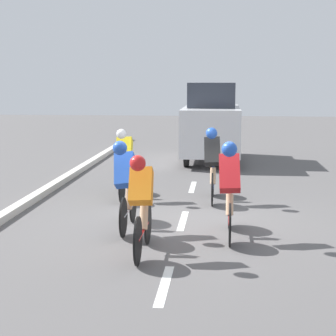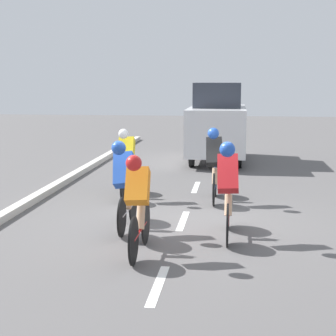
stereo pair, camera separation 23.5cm
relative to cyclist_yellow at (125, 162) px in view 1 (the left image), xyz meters
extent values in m
plane|color=#565454|center=(-1.35, 1.94, -0.78)|extent=(60.00, 60.00, 0.00)
cube|color=white|center=(-1.35, 4.95, -0.78)|extent=(0.12, 1.40, 0.01)
cube|color=white|center=(-1.35, 1.75, -0.78)|extent=(0.12, 1.40, 0.01)
cube|color=white|center=(-1.35, -1.45, -0.78)|extent=(0.12, 1.40, 0.01)
cube|color=beige|center=(1.85, 1.75, -0.71)|extent=(0.20, 27.04, 0.14)
cylinder|color=black|center=(-0.01, -0.57, -0.46)|extent=(0.03, 0.64, 0.64)
cylinder|color=black|center=(-0.01, 0.42, -0.46)|extent=(0.03, 0.64, 0.64)
cylinder|color=navy|center=(-0.01, -0.08, -0.46)|extent=(0.04, 0.99, 0.04)
cylinder|color=navy|center=(-0.01, -0.25, -0.25)|extent=(0.04, 0.04, 0.42)
cylinder|color=white|center=(-0.01, -0.13, -0.36)|extent=(0.07, 0.07, 0.16)
cylinder|color=#9E704C|center=(-0.01, -0.15, -0.28)|extent=(0.12, 0.23, 0.36)
cube|color=yellow|center=(0.00, 0.02, 0.24)|extent=(0.35, 0.49, 0.60)
sphere|color=white|center=(0.02, 0.24, 0.62)|extent=(0.20, 0.20, 0.20)
cylinder|color=black|center=(-2.16, 2.19, -0.46)|extent=(0.03, 0.66, 0.66)
cylinder|color=black|center=(-2.16, 3.22, -0.46)|extent=(0.03, 0.66, 0.66)
cylinder|color=red|center=(-2.16, 2.70, -0.46)|extent=(0.04, 1.03, 0.04)
cylinder|color=red|center=(-2.16, 2.52, -0.25)|extent=(0.04, 0.04, 0.42)
cylinder|color=yellow|center=(-2.16, 2.65, -0.36)|extent=(0.07, 0.07, 0.16)
cylinder|color=#DBAD84|center=(-2.16, 2.63, -0.28)|extent=(0.12, 0.23, 0.36)
cube|color=red|center=(-2.15, 2.80, 0.26)|extent=(0.34, 0.51, 0.62)
sphere|color=blue|center=(-2.14, 3.02, 0.67)|extent=(0.24, 0.24, 0.24)
cylinder|color=black|center=(-0.48, 1.92, -0.46)|extent=(0.03, 0.64, 0.64)
cylinder|color=black|center=(-0.48, 2.90, -0.46)|extent=(0.03, 0.64, 0.64)
cylinder|color=#B7B7BC|center=(-0.48, 2.41, -0.46)|extent=(0.04, 0.98, 0.04)
cylinder|color=#B7B7BC|center=(-0.48, 2.24, -0.25)|extent=(0.04, 0.04, 0.42)
cylinder|color=green|center=(-0.48, 2.36, -0.36)|extent=(0.07, 0.07, 0.16)
cylinder|color=tan|center=(-0.48, 2.34, -0.28)|extent=(0.12, 0.23, 0.36)
cube|color=blue|center=(-0.44, 2.51, 0.24)|extent=(0.39, 0.49, 0.62)
sphere|color=blue|center=(-0.41, 2.73, 0.63)|extent=(0.23, 0.23, 0.23)
cylinder|color=black|center=(-0.92, 3.21, -0.45)|extent=(0.03, 0.67, 0.67)
cylinder|color=black|center=(-0.92, 4.24, -0.45)|extent=(0.03, 0.67, 0.67)
cylinder|color=red|center=(-0.92, 3.72, -0.45)|extent=(0.04, 1.03, 0.04)
cylinder|color=red|center=(-0.92, 3.54, -0.24)|extent=(0.04, 0.04, 0.42)
cylinder|color=#1999D8|center=(-0.92, 3.67, -0.35)|extent=(0.07, 0.07, 0.16)
cylinder|color=#DBAD84|center=(-0.92, 3.64, -0.27)|extent=(0.12, 0.23, 0.36)
cube|color=orange|center=(-0.90, 3.82, 0.23)|extent=(0.34, 0.46, 0.55)
sphere|color=red|center=(-0.89, 4.04, 0.59)|extent=(0.22, 0.22, 0.22)
cylinder|color=black|center=(-1.85, -0.47, -0.45)|extent=(0.03, 0.66, 0.66)
cylinder|color=black|center=(-1.85, 0.48, -0.45)|extent=(0.03, 0.66, 0.66)
cylinder|color=navy|center=(-1.85, 0.00, -0.45)|extent=(0.04, 0.96, 0.04)
cylinder|color=navy|center=(-1.85, -0.16, -0.24)|extent=(0.04, 0.04, 0.42)
cylinder|color=#1999D8|center=(-1.85, -0.05, -0.35)|extent=(0.07, 0.07, 0.16)
cylinder|color=#DBAD84|center=(-1.85, -0.07, -0.27)|extent=(0.12, 0.23, 0.36)
cube|color=black|center=(-1.83, 0.10, 0.26)|extent=(0.35, 0.50, 0.61)
sphere|color=blue|center=(-1.82, 0.32, 0.65)|extent=(0.23, 0.23, 0.23)
cylinder|color=black|center=(-2.37, -4.54, -0.46)|extent=(0.14, 0.64, 0.64)
cylinder|color=black|center=(-1.01, -4.54, -0.46)|extent=(0.14, 0.64, 0.64)
cylinder|color=black|center=(-2.37, -7.00, -0.46)|extent=(0.14, 0.64, 0.64)
cylinder|color=black|center=(-1.01, -7.00, -0.46)|extent=(0.14, 0.64, 0.64)
cube|color=silver|center=(-1.69, -5.77, 0.21)|extent=(1.70, 3.96, 1.35)
cube|color=#2D333D|center=(-1.69, -5.97, 1.25)|extent=(1.39, 2.18, 0.74)
camera|label=1|loc=(-2.03, 11.47, 1.70)|focal=60.00mm
camera|label=2|loc=(-2.27, 11.45, 1.70)|focal=60.00mm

